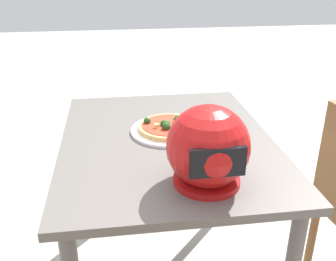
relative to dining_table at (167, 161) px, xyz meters
The scene contains 4 objects.
dining_table is the anchor object (origin of this frame).
pizza_plate 0.13m from the dining_table, 105.88° to the right, with size 0.31×0.31×0.01m, color white.
pizza 0.14m from the dining_table, 104.92° to the right, with size 0.25×0.25×0.05m.
motorcycle_helmet 0.41m from the dining_table, 103.16° to the left, with size 0.26×0.26×0.26m.
Camera 1 is at (0.18, 1.34, 1.42)m, focal length 41.26 mm.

